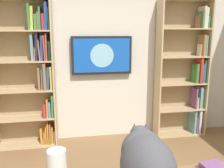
# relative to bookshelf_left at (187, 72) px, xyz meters

# --- Properties ---
(wall_back) EXTENTS (4.52, 0.06, 2.70)m
(wall_back) POSITION_rel_bookshelf_left_xyz_m (1.30, -0.17, 0.31)
(wall_back) COLOR silver
(wall_back) RESTS_ON ground
(bookshelf_left) EXTENTS (0.81, 0.28, 2.14)m
(bookshelf_left) POSITION_rel_bookshelf_left_xyz_m (0.00, 0.00, 0.00)
(bookshelf_left) COLOR tan
(bookshelf_left) RESTS_ON ground
(bookshelf_right) EXTENTS (0.86, 0.28, 2.09)m
(bookshelf_right) POSITION_rel_bookshelf_left_xyz_m (2.38, 0.00, 0.05)
(bookshelf_right) COLOR tan
(bookshelf_right) RESTS_ON ground
(wall_mounted_tv) EXTENTS (0.91, 0.07, 0.57)m
(wall_mounted_tv) POSITION_rel_bookshelf_left_xyz_m (1.36, -0.08, 0.27)
(wall_mounted_tv) COLOR black
(cat) EXTENTS (0.30, 0.57, 0.38)m
(cat) POSITION_rel_bookshelf_left_xyz_m (1.44, 2.38, -0.11)
(cat) COLOR #4C4C51
(cat) RESTS_ON desk
(desk_book_stack) EXTENTS (0.17, 0.14, 0.05)m
(desk_book_stack) POSITION_rel_bookshelf_left_xyz_m (0.92, 2.25, -0.28)
(desk_book_stack) COLOR #7A4C84
(desk_book_stack) RESTS_ON desk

